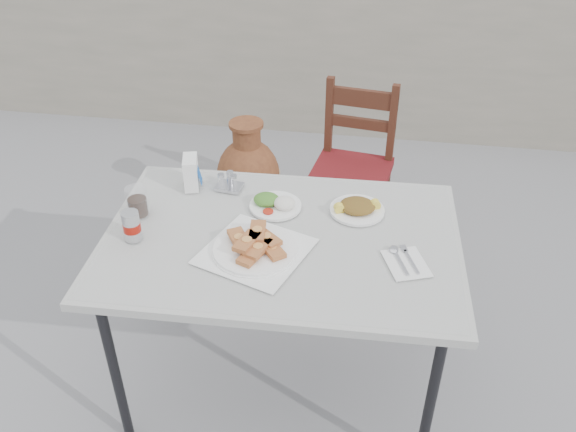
% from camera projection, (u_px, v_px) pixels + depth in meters
% --- Properties ---
extents(ground, '(80.00, 80.00, 0.00)m').
position_uv_depth(ground, '(251.00, 369.00, 2.78)').
color(ground, slate).
rests_on(ground, ground).
extents(cafe_table, '(1.35, 0.94, 0.81)m').
position_uv_depth(cafe_table, '(281.00, 248.00, 2.29)').
color(cafe_table, black).
rests_on(cafe_table, ground).
extents(pide_plate, '(0.44, 0.44, 0.07)m').
position_uv_depth(pide_plate, '(255.00, 244.00, 2.17)').
color(pide_plate, white).
rests_on(pide_plate, cafe_table).
extents(salad_rice_plate, '(0.21, 0.21, 0.05)m').
position_uv_depth(salad_rice_plate, '(275.00, 203.00, 2.41)').
color(salad_rice_plate, white).
rests_on(salad_rice_plate, cafe_table).
extents(salad_chopped_plate, '(0.22, 0.22, 0.05)m').
position_uv_depth(salad_chopped_plate, '(357.00, 208.00, 2.39)').
color(salad_chopped_plate, white).
rests_on(salad_chopped_plate, cafe_table).
extents(soda_can, '(0.06, 0.06, 0.12)m').
position_uv_depth(soda_can, '(132.00, 226.00, 2.22)').
color(soda_can, silver).
rests_on(soda_can, cafe_table).
extents(cola_glass, '(0.08, 0.08, 0.12)m').
position_uv_depth(cola_glass, '(137.00, 203.00, 2.35)').
color(cola_glass, white).
rests_on(cola_glass, cafe_table).
extents(napkin_holder, '(0.09, 0.12, 0.13)m').
position_uv_depth(napkin_holder, '(191.00, 172.00, 2.51)').
color(napkin_holder, white).
rests_on(napkin_holder, cafe_table).
extents(condiment_caddy, '(0.12, 0.10, 0.08)m').
position_uv_depth(condiment_caddy, '(229.00, 183.00, 2.52)').
color(condiment_caddy, silver).
rests_on(condiment_caddy, cafe_table).
extents(cutlery_napkin, '(0.19, 0.21, 0.01)m').
position_uv_depth(cutlery_napkin, '(404.00, 261.00, 2.14)').
color(cutlery_napkin, white).
rests_on(cutlery_napkin, cafe_table).
extents(chair, '(0.46, 0.46, 0.92)m').
position_uv_depth(chair, '(353.00, 167.00, 3.33)').
color(chair, '#381A0F').
rests_on(chair, ground).
extents(terracotta_urn, '(0.38, 0.38, 0.66)m').
position_uv_depth(terracotta_urn, '(248.00, 177.00, 3.58)').
color(terracotta_urn, brown).
rests_on(terracotta_urn, ground).
extents(back_wall, '(6.00, 0.25, 1.20)m').
position_uv_depth(back_wall, '(318.00, 52.00, 4.46)').
color(back_wall, gray).
rests_on(back_wall, ground).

